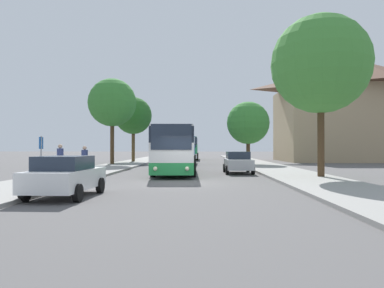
{
  "coord_description": "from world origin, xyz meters",
  "views": [
    {
      "loc": [
        1.01,
        -19.32,
        1.84
      ],
      "look_at": [
        0.21,
        12.53,
        2.14
      ],
      "focal_mm": 35.0,
      "sensor_mm": 36.0,
      "label": 1
    }
  ],
  "objects_px": {
    "bus_rear": "(189,148)",
    "tree_right_near": "(321,64)",
    "tree_left_far": "(112,103)",
    "bus_front": "(175,149)",
    "bus_middle": "(182,149)",
    "pedestrian_waiting_far": "(85,161)",
    "tree_left_near": "(133,116)",
    "parked_car_left_curb": "(66,176)",
    "bus_stop_sign": "(41,153)",
    "parked_car_right_near": "(238,162)",
    "tree_right_mid": "(248,123)",
    "pedestrian_waiting_near": "(60,160)"
  },
  "relations": [
    {
      "from": "bus_rear",
      "to": "tree_right_near",
      "type": "bearing_deg",
      "value": -75.8
    },
    {
      "from": "tree_left_far",
      "to": "bus_front",
      "type": "bearing_deg",
      "value": -57.28
    },
    {
      "from": "bus_middle",
      "to": "pedestrian_waiting_far",
      "type": "xyz_separation_m",
      "value": [
        -4.6,
        -19.59,
        -0.66
      ]
    },
    {
      "from": "pedestrian_waiting_far",
      "to": "tree_left_far",
      "type": "distance_m",
      "value": 18.0
    },
    {
      "from": "bus_front",
      "to": "tree_left_near",
      "type": "bearing_deg",
      "value": 107.59
    },
    {
      "from": "parked_car_left_curb",
      "to": "bus_stop_sign",
      "type": "xyz_separation_m",
      "value": [
        -3.08,
        4.98,
        0.77
      ]
    },
    {
      "from": "bus_front",
      "to": "bus_middle",
      "type": "bearing_deg",
      "value": 89.13
    },
    {
      "from": "bus_rear",
      "to": "parked_car_right_near",
      "type": "height_order",
      "value": "bus_rear"
    },
    {
      "from": "bus_stop_sign",
      "to": "tree_left_near",
      "type": "xyz_separation_m",
      "value": [
        -0.12,
        26.3,
        4.11
      ]
    },
    {
      "from": "parked_car_right_near",
      "to": "tree_right_near",
      "type": "bearing_deg",
      "value": 132.76
    },
    {
      "from": "parked_car_right_near",
      "to": "tree_left_near",
      "type": "height_order",
      "value": "tree_left_near"
    },
    {
      "from": "parked_car_right_near",
      "to": "bus_stop_sign",
      "type": "distance_m",
      "value": 13.39
    },
    {
      "from": "bus_middle",
      "to": "tree_right_mid",
      "type": "relative_size",
      "value": 1.64
    },
    {
      "from": "bus_stop_sign",
      "to": "tree_right_mid",
      "type": "bearing_deg",
      "value": 57.36
    },
    {
      "from": "pedestrian_waiting_near",
      "to": "parked_car_left_curb",
      "type": "bearing_deg",
      "value": -152.7
    },
    {
      "from": "bus_middle",
      "to": "tree_right_near",
      "type": "distance_m",
      "value": 21.43
    },
    {
      "from": "bus_rear",
      "to": "parked_car_left_curb",
      "type": "distance_m",
      "value": 42.62
    },
    {
      "from": "bus_rear",
      "to": "tree_right_mid",
      "type": "distance_m",
      "value": 18.67
    },
    {
      "from": "pedestrian_waiting_near",
      "to": "tree_left_near",
      "type": "bearing_deg",
      "value": 5.65
    },
    {
      "from": "pedestrian_waiting_near",
      "to": "tree_right_mid",
      "type": "xyz_separation_m",
      "value": [
        12.85,
        18.05,
        3.28
      ]
    },
    {
      "from": "tree_left_near",
      "to": "tree_right_near",
      "type": "height_order",
      "value": "tree_right_near"
    },
    {
      "from": "tree_left_near",
      "to": "bus_stop_sign",
      "type": "bearing_deg",
      "value": -89.73
    },
    {
      "from": "bus_stop_sign",
      "to": "tree_left_far",
      "type": "xyz_separation_m",
      "value": [
        -1.05,
        19.47,
        4.88
      ]
    },
    {
      "from": "tree_right_near",
      "to": "tree_left_far",
      "type": "bearing_deg",
      "value": 135.0
    },
    {
      "from": "bus_rear",
      "to": "pedestrian_waiting_near",
      "type": "height_order",
      "value": "bus_rear"
    },
    {
      "from": "bus_middle",
      "to": "tree_left_far",
      "type": "relative_size",
      "value": 1.21
    },
    {
      "from": "bus_front",
      "to": "bus_rear",
      "type": "relative_size",
      "value": 1.04
    },
    {
      "from": "bus_rear",
      "to": "tree_right_mid",
      "type": "bearing_deg",
      "value": -69.05
    },
    {
      "from": "bus_middle",
      "to": "pedestrian_waiting_near",
      "type": "distance_m",
      "value": 20.73
    },
    {
      "from": "bus_middle",
      "to": "bus_rear",
      "type": "relative_size",
      "value": 0.91
    },
    {
      "from": "bus_stop_sign",
      "to": "pedestrian_waiting_near",
      "type": "xyz_separation_m",
      "value": [
        0.13,
        2.21,
        -0.46
      ]
    },
    {
      "from": "bus_stop_sign",
      "to": "pedestrian_waiting_near",
      "type": "height_order",
      "value": "bus_stop_sign"
    },
    {
      "from": "bus_front",
      "to": "tree_left_far",
      "type": "height_order",
      "value": "tree_left_far"
    },
    {
      "from": "bus_front",
      "to": "tree_right_mid",
      "type": "bearing_deg",
      "value": 59.34
    },
    {
      "from": "tree_left_near",
      "to": "bus_rear",
      "type": "bearing_deg",
      "value": 60.15
    },
    {
      "from": "bus_rear",
      "to": "tree_left_far",
      "type": "bearing_deg",
      "value": -112.42
    },
    {
      "from": "pedestrian_waiting_near",
      "to": "bus_front",
      "type": "bearing_deg",
      "value": -41.07
    },
    {
      "from": "bus_rear",
      "to": "pedestrian_waiting_near",
      "type": "distance_m",
      "value": 35.83
    },
    {
      "from": "bus_rear",
      "to": "parked_car_left_curb",
      "type": "bearing_deg",
      "value": -94.57
    },
    {
      "from": "bus_rear",
      "to": "tree_left_near",
      "type": "distance_m",
      "value": 13.49
    },
    {
      "from": "bus_rear",
      "to": "bus_stop_sign",
      "type": "relative_size",
      "value": 5.14
    },
    {
      "from": "tree_left_far",
      "to": "bus_rear",
      "type": "bearing_deg",
      "value": 67.8
    },
    {
      "from": "pedestrian_waiting_near",
      "to": "tree_right_mid",
      "type": "height_order",
      "value": "tree_right_mid"
    },
    {
      "from": "bus_front",
      "to": "pedestrian_waiting_far",
      "type": "bearing_deg",
      "value": -132.26
    },
    {
      "from": "bus_rear",
      "to": "tree_right_mid",
      "type": "height_order",
      "value": "tree_right_mid"
    },
    {
      "from": "tree_right_mid",
      "to": "tree_right_near",
      "type": "bearing_deg",
      "value": -82.87
    },
    {
      "from": "tree_left_far",
      "to": "tree_right_mid",
      "type": "xyz_separation_m",
      "value": [
        14.04,
        0.8,
        -2.05
      ]
    },
    {
      "from": "parked_car_left_curb",
      "to": "pedestrian_waiting_far",
      "type": "distance_m",
      "value": 7.64
    },
    {
      "from": "parked_car_left_curb",
      "to": "parked_car_right_near",
      "type": "distance_m",
      "value": 15.05
    },
    {
      "from": "parked_car_right_near",
      "to": "pedestrian_waiting_far",
      "type": "height_order",
      "value": "pedestrian_waiting_far"
    }
  ]
}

